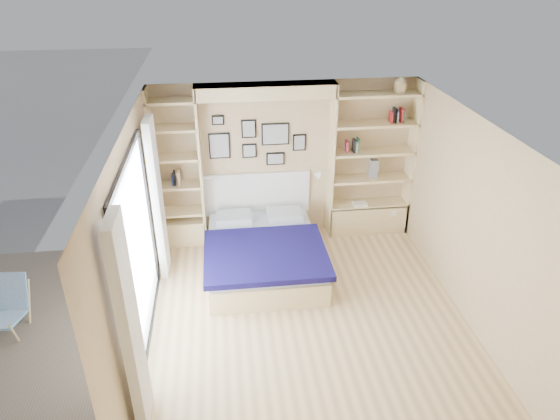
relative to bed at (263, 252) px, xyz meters
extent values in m
plane|color=#D9BA7C|center=(0.45, -1.17, -0.27)|extent=(4.50, 4.50, 0.00)
plane|color=tan|center=(0.45, 1.08, 0.98)|extent=(4.00, 0.00, 4.00)
plane|color=tan|center=(0.45, -3.42, 0.98)|extent=(4.00, 0.00, 4.00)
plane|color=tan|center=(-1.55, -1.17, 0.98)|extent=(0.00, 4.50, 4.50)
plane|color=tan|center=(2.45, -1.17, 0.98)|extent=(0.00, 4.50, 4.50)
plane|color=white|center=(0.45, -1.17, 2.23)|extent=(4.50, 4.50, 0.00)
cube|color=beige|center=(-0.85, 0.90, 0.98)|extent=(0.04, 0.35, 2.50)
cube|color=beige|center=(1.15, 0.90, 0.98)|extent=(0.04, 0.35, 2.50)
cube|color=beige|center=(0.15, 0.90, 2.13)|extent=(2.00, 0.35, 0.20)
cube|color=beige|center=(2.43, 0.90, 0.98)|extent=(0.04, 0.35, 2.50)
cube|color=beige|center=(-1.53, 0.90, 0.98)|extent=(0.04, 0.35, 2.50)
cube|color=beige|center=(1.80, 0.90, -0.02)|extent=(1.30, 0.35, 0.50)
cube|color=beige|center=(-1.20, 0.90, -0.07)|extent=(0.70, 0.35, 0.40)
cube|color=black|center=(-1.52, -1.17, 1.96)|extent=(0.04, 2.08, 0.06)
cube|color=black|center=(-1.52, -1.17, -0.24)|extent=(0.04, 2.08, 0.06)
cube|color=black|center=(-1.52, -2.19, 0.83)|extent=(0.04, 0.06, 2.20)
cube|color=black|center=(-1.52, -0.15, 0.83)|extent=(0.04, 0.06, 2.20)
cube|color=silver|center=(-1.53, -1.17, 0.85)|extent=(0.01, 2.00, 2.20)
cube|color=white|center=(-1.43, -2.47, 0.88)|extent=(0.10, 0.45, 2.30)
cube|color=white|center=(-1.43, 0.13, 0.88)|extent=(0.10, 0.45, 2.30)
cube|color=beige|center=(1.80, 0.90, 0.23)|extent=(1.30, 0.35, 0.04)
cube|color=beige|center=(1.80, 0.90, 0.68)|extent=(1.30, 0.35, 0.04)
cube|color=beige|center=(1.80, 0.90, 1.13)|extent=(1.30, 0.35, 0.04)
cube|color=beige|center=(1.80, 0.90, 1.58)|extent=(1.30, 0.35, 0.04)
cube|color=beige|center=(1.80, 0.90, 2.03)|extent=(1.30, 0.35, 0.04)
cube|color=beige|center=(-1.20, 0.90, 0.28)|extent=(0.70, 0.35, 0.04)
cube|color=beige|center=(-1.20, 0.90, 0.73)|extent=(0.70, 0.35, 0.04)
cube|color=beige|center=(-1.20, 0.90, 1.18)|extent=(0.70, 0.35, 0.04)
cube|color=beige|center=(-1.20, 0.90, 1.63)|extent=(0.70, 0.35, 0.04)
cube|color=beige|center=(-1.20, 0.90, 2.03)|extent=(0.70, 0.35, 0.04)
cube|color=beige|center=(0.00, -0.01, -0.10)|extent=(1.58, 1.98, 0.35)
cube|color=#A6ADB5|center=(0.00, -0.01, 0.12)|extent=(1.54, 1.94, 0.10)
cube|color=#0E0A3A|center=(0.00, -0.35, 0.19)|extent=(1.68, 1.39, 0.08)
cube|color=#A6ADB5|center=(-0.40, 0.68, 0.23)|extent=(0.54, 0.40, 0.12)
cube|color=#A6ADB5|center=(0.40, 0.68, 0.23)|extent=(0.54, 0.40, 0.12)
cube|color=white|center=(0.00, 1.05, 0.45)|extent=(1.68, 0.04, 0.70)
cube|color=black|center=(-0.55, 1.05, 1.28)|extent=(0.32, 0.02, 0.40)
cube|color=gray|center=(-0.55, 1.04, 1.28)|extent=(0.28, 0.01, 0.36)
cube|color=black|center=(-0.10, 1.05, 1.53)|extent=(0.22, 0.02, 0.28)
cube|color=gray|center=(-0.10, 1.04, 1.53)|extent=(0.18, 0.01, 0.24)
cube|color=black|center=(-0.10, 1.05, 1.18)|extent=(0.22, 0.02, 0.22)
cube|color=gray|center=(-0.10, 1.04, 1.18)|extent=(0.18, 0.01, 0.18)
cube|color=black|center=(0.30, 1.05, 1.43)|extent=(0.42, 0.02, 0.34)
cube|color=gray|center=(0.30, 1.04, 1.43)|extent=(0.38, 0.01, 0.30)
cube|color=black|center=(0.30, 1.05, 1.03)|extent=(0.28, 0.02, 0.20)
cube|color=gray|center=(0.30, 1.04, 1.03)|extent=(0.24, 0.01, 0.16)
cube|color=black|center=(0.67, 1.05, 1.28)|extent=(0.20, 0.02, 0.26)
cube|color=gray|center=(0.67, 1.04, 1.28)|extent=(0.16, 0.01, 0.22)
cube|color=black|center=(-0.55, 1.05, 1.68)|extent=(0.18, 0.02, 0.14)
cube|color=gray|center=(-0.55, 1.04, 1.68)|extent=(0.14, 0.01, 0.10)
cylinder|color=silver|center=(-0.71, 0.83, 0.85)|extent=(0.20, 0.02, 0.02)
cone|color=white|center=(-0.61, 0.83, 0.83)|extent=(0.13, 0.12, 0.15)
cylinder|color=silver|center=(1.01, 0.83, 0.85)|extent=(0.20, 0.02, 0.02)
cone|color=white|center=(0.91, 0.83, 0.83)|extent=(0.13, 0.12, 0.15)
cube|color=#A52B42|center=(1.38, 0.90, 1.24)|extent=(0.02, 0.15, 0.18)
cube|color=black|center=(1.49, 0.90, 1.25)|extent=(0.03, 0.15, 0.20)
cube|color=#BFB28C|center=(1.52, 0.90, 1.23)|extent=(0.04, 0.15, 0.17)
cube|color=#276141|center=(1.55, 0.90, 1.26)|extent=(0.03, 0.15, 0.22)
cube|color=#A51E1E|center=(2.03, 0.90, 1.68)|extent=(0.02, 0.15, 0.16)
cube|color=navy|center=(2.09, 0.90, 1.70)|extent=(0.03, 0.15, 0.21)
cube|color=black|center=(2.08, 0.90, 1.70)|extent=(0.03, 0.15, 0.21)
cube|color=tan|center=(2.11, 0.90, 1.68)|extent=(0.04, 0.15, 0.17)
cube|color=#24513B|center=(2.21, 0.90, 1.70)|extent=(0.03, 0.15, 0.20)
cube|color=#A51E1E|center=(2.19, 0.90, 1.70)|extent=(0.03, 0.15, 0.21)
cube|color=navy|center=(-1.28, 0.90, 0.83)|extent=(0.02, 0.15, 0.17)
cube|color=black|center=(-1.26, 0.90, 0.85)|extent=(0.03, 0.15, 0.21)
cube|color=#C0A491|center=(-1.19, 0.90, 0.85)|extent=(0.03, 0.15, 0.21)
cube|color=beige|center=(2.12, 0.90, 2.12)|extent=(0.13, 0.13, 0.15)
cone|color=beige|center=(2.12, 0.90, 2.24)|extent=(0.20, 0.20, 0.08)
cube|color=slate|center=(1.84, 0.90, 0.85)|extent=(0.12, 0.12, 0.30)
cube|color=white|center=(1.65, 0.85, 0.26)|extent=(0.22, 0.16, 0.03)
cube|color=#776858|center=(-3.15, -1.17, -0.27)|extent=(3.20, 4.00, 0.05)
cylinder|color=tan|center=(-3.07, -1.25, -0.10)|extent=(0.04, 0.12, 0.34)
cylinder|color=tan|center=(-3.03, -0.78, -0.01)|extent=(0.05, 0.28, 0.56)
cube|color=#2767A7|center=(-3.24, -1.06, -0.03)|extent=(0.42, 0.50, 0.13)
cube|color=#2767A7|center=(-3.22, -0.74, 0.16)|extent=(0.40, 0.22, 0.45)
camera|label=1|loc=(-0.50, -6.10, 3.95)|focal=32.00mm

